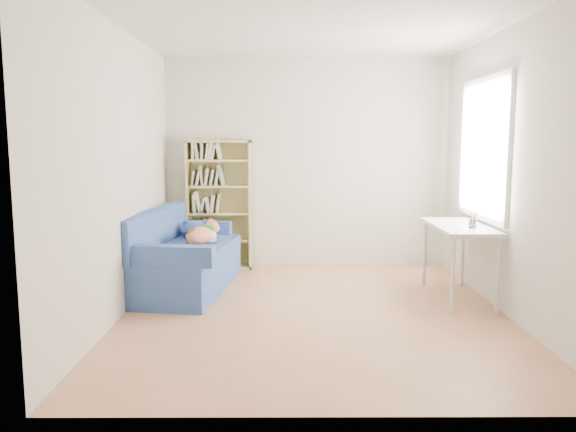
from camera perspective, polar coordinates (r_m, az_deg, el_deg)
The scene contains 6 objects.
ground at distance 5.29m, azimuth 2.62°, elevation -9.73°, with size 4.00×4.00×0.00m, color #A26C49.
room_shell at distance 5.09m, azimuth 3.84°, elevation 8.27°, with size 3.54×4.04×2.62m.
sofa at distance 6.11m, azimuth -10.60°, elevation -4.32°, with size 1.03×1.83×0.86m.
bookshelf at distance 7.00m, azimuth -6.97°, elevation 0.67°, with size 0.79×0.25×1.59m.
desk at distance 5.84m, azimuth 17.01°, elevation -1.66°, with size 0.52×1.13×0.75m.
pen_cup at distance 5.66m, azimuth 18.25°, elevation -0.60°, with size 0.08×0.08×0.15m.
Camera 1 is at (-0.26, -5.04, 1.58)m, focal length 35.00 mm.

